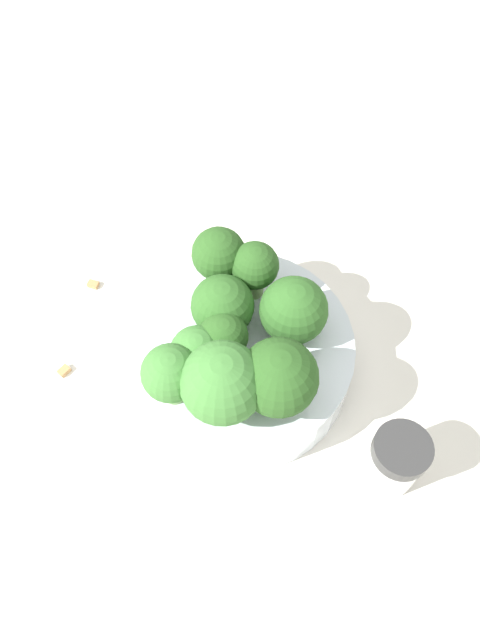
% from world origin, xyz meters
% --- Properties ---
extents(ground_plane, '(3.00, 3.00, 0.00)m').
position_xyz_m(ground_plane, '(0.00, 0.00, 0.00)').
color(ground_plane, silver).
extents(bowl, '(0.18, 0.18, 0.04)m').
position_xyz_m(bowl, '(0.00, 0.00, 0.02)').
color(bowl, silver).
rests_on(bowl, ground_plane).
extents(broccoli_floret_0, '(0.05, 0.05, 0.06)m').
position_xyz_m(broccoli_floret_0, '(-0.04, -0.01, 0.07)').
color(broccoli_floret_0, '#8EB770').
rests_on(broccoli_floret_0, bowl).
extents(broccoli_floret_1, '(0.05, 0.05, 0.05)m').
position_xyz_m(broccoli_floret_1, '(0.01, -0.02, 0.07)').
color(broccoli_floret_1, '#84AD66').
rests_on(broccoli_floret_1, bowl).
extents(broccoli_floret_2, '(0.06, 0.06, 0.07)m').
position_xyz_m(broccoli_floret_2, '(-0.02, 0.05, 0.08)').
color(broccoli_floret_2, '#7A9E5B').
rests_on(broccoli_floret_2, bowl).
extents(broccoli_floret_3, '(0.04, 0.04, 0.05)m').
position_xyz_m(broccoli_floret_3, '(0.01, 0.01, 0.07)').
color(broccoli_floret_3, '#84AD66').
rests_on(broccoli_floret_3, bowl).
extents(broccoli_floret_4, '(0.04, 0.04, 0.06)m').
position_xyz_m(broccoli_floret_4, '(0.05, 0.04, 0.08)').
color(broccoli_floret_4, '#84AD66').
rests_on(broccoli_floret_4, bowl).
extents(broccoli_floret_5, '(0.06, 0.06, 0.07)m').
position_xyz_m(broccoli_floret_5, '(0.02, 0.05, 0.08)').
color(broccoli_floret_5, '#7A9E5B').
rests_on(broccoli_floret_5, bowl).
extents(broccoli_floret_6, '(0.04, 0.04, 0.06)m').
position_xyz_m(broccoli_floret_6, '(0.01, -0.06, 0.08)').
color(broccoli_floret_6, '#8EB770').
rests_on(broccoli_floret_6, bowl).
extents(broccoli_floret_7, '(0.04, 0.04, 0.05)m').
position_xyz_m(broccoli_floret_7, '(0.03, 0.02, 0.07)').
color(broccoli_floret_7, '#84AD66').
rests_on(broccoli_floret_7, bowl).
extents(broccoli_floret_8, '(0.04, 0.04, 0.06)m').
position_xyz_m(broccoli_floret_8, '(-0.02, -0.05, 0.08)').
color(broccoli_floret_8, '#7A9E5B').
rests_on(broccoli_floret_8, bowl).
extents(pepper_shaker, '(0.04, 0.04, 0.06)m').
position_xyz_m(pepper_shaker, '(-0.10, 0.10, 0.03)').
color(pepper_shaker, silver).
rests_on(pepper_shaker, ground_plane).
extents(almond_crumb_0, '(0.01, 0.01, 0.01)m').
position_xyz_m(almond_crumb_0, '(0.15, -0.01, 0.00)').
color(almond_crumb_0, '#AD7F4C').
rests_on(almond_crumb_0, ground_plane).
extents(almond_crumb_1, '(0.01, 0.01, 0.01)m').
position_xyz_m(almond_crumb_1, '(0.12, -0.09, 0.00)').
color(almond_crumb_1, '#AD7F4C').
rests_on(almond_crumb_1, ground_plane).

